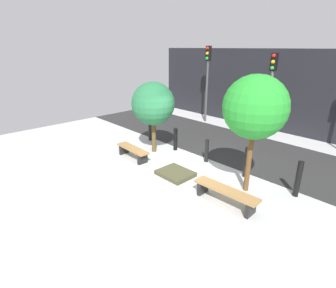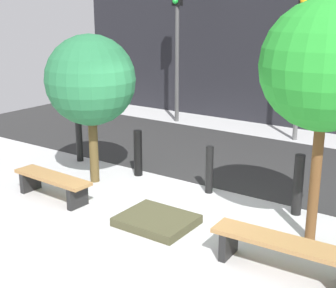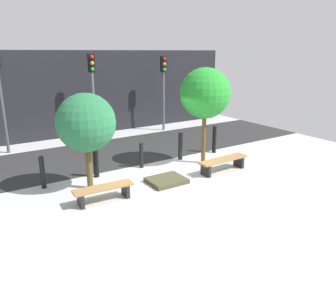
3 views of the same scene
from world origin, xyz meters
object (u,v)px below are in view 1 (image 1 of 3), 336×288
Objects in this scene: tree_behind_left_bench at (153,104)px; traffic_light_west at (207,71)px; bollard_right at (246,162)px; bench_right at (225,193)px; tree_behind_right_bench at (255,108)px; bollard_far_left at (150,130)px; planter_bed at (175,173)px; bench_left at (133,151)px; bollard_left at (175,139)px; bollard_far_right at (298,179)px; bollard_center at (207,151)px; traffic_light_mid_west at (271,81)px.

traffic_light_west is at bearing 106.55° from tree_behind_left_bench.
bollard_right is 7.39m from traffic_light_west.
tree_behind_left_bench reaches higher than bench_right.
bollard_far_left is (-5.51, 0.77, -2.07)m from tree_behind_right_bench.
bollard_right is (1.67, 1.65, 0.45)m from planter_bed.
bollard_left reaches higher than bench_left.
bench_right is 2.02× the size of bollard_left.
traffic_light_west is at bearing 147.64° from bollard_far_right.
bollard_left is 5.02m from bollard_far_right.
bench_left is 0.48× the size of tree_behind_right_bench.
tree_behind_left_bench is 2.77× the size of bollard_right.
tree_behind_right_bench is 0.83× the size of traffic_light_west.
traffic_light_west is at bearing 105.94° from bench_left.
traffic_light_west is at bearing 138.30° from tree_behind_right_bench.
planter_bed is 1.28× the size of bollard_center.
bollard_right is (3.34, 0.00, 0.04)m from bollard_left.
bench_right is 1.75× the size of bollard_far_right.
bollard_center is at bearing 42.64° from bench_left.
tree_behind_right_bench reaches higher than bench_left.
bollard_far_left is 5.07m from traffic_light_west.
bollard_center is (1.67, 0.00, -0.03)m from bollard_left.
traffic_light_west reaches higher than bollard_right.
traffic_light_mid_west is at bearing -0.01° from traffic_light_west.
bollard_far_right reaches higher than bollard_far_left.
bollard_far_left is 5.99m from traffic_light_mid_west.
tree_behind_right_bench is 3.87× the size of bollard_center.
bench_left is at bearing -76.17° from traffic_light_west.
tree_behind_right_bench is at bearing 87.89° from bench_right.
bollard_far_right is at bearing 0.00° from bollard_right.
bollard_center reaches higher than bench_left.
traffic_light_mid_west is (-1.67, 4.48, 2.15)m from bollard_right.
bollard_center is 0.23× the size of traffic_light_mid_west.
bollard_far_right is (3.34, 1.65, 0.48)m from planter_bed.
traffic_light_mid_west is (2.16, 5.24, 0.66)m from tree_behind_left_bench.
planter_bed is 1.69m from bollard_center.
bollard_far_right is at bearing 20.68° from bench_left.
bollard_left is (-3.84, 0.77, -2.08)m from tree_behind_right_bench.
tree_behind_right_bench reaches higher than bollard_far_left.
traffic_light_west is (-5.89, 5.24, 0.29)m from tree_behind_right_bench.
tree_behind_right_bench is 7.89m from traffic_light_west.
bollard_far_right is 8.67m from traffic_light_west.
tree_behind_left_bench is 5.71m from traffic_light_mid_west.
bench_left is at bearing 177.89° from bench_right.
bench_right is at bearing 2.11° from bench_left.
bench_left is 5.81m from bollard_far_right.
bench_right is at bearing -5.28° from planter_bed.
bench_right is 0.50× the size of traffic_light_mid_west.
tree_behind_right_bench is (4.33, 0.00, 0.56)m from tree_behind_left_bench.
bollard_right is at bearing 27.86° from bench_left.
bollard_far_right is 0.26× the size of traffic_light_west.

